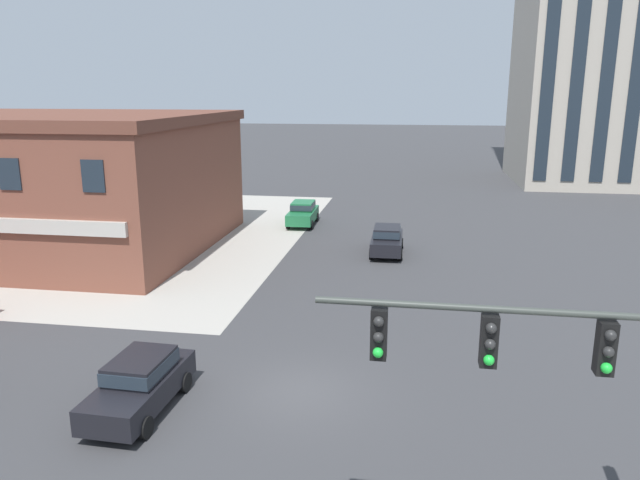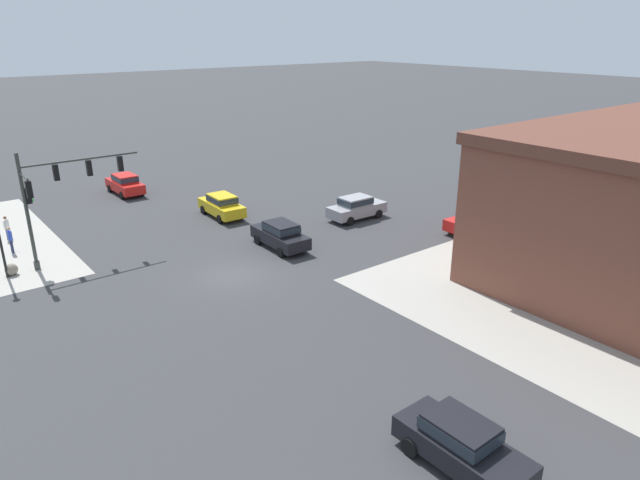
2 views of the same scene
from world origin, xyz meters
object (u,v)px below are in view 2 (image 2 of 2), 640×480
at_px(traffic_signal_main, 53,192).
at_px(car_main_northbound_near, 125,183).
at_px(car_main_southbound_far, 462,443).
at_px(car_main_mid, 280,234).
at_px(car_main_southbound_near, 222,205).
at_px(car_parked_curb, 356,207).
at_px(car_cross_eastbound, 475,219).
at_px(car_cross_far, 570,189).
at_px(pedestrian_with_bag, 10,238).
at_px(pedestrian_at_curb, 7,226).
at_px(bollard_sphere_curb_a, 11,270).

bearing_deg(traffic_signal_main, car_main_northbound_near, -123.53).
bearing_deg(car_main_northbound_near, car_main_southbound_far, 84.98).
distance_m(traffic_signal_main, car_main_northbound_near, 15.49).
bearing_deg(car_main_mid, car_main_southbound_near, -91.55).
distance_m(car_parked_curb, car_main_mid, 7.71).
relative_size(car_main_southbound_far, car_cross_eastbound, 0.99).
xyz_separation_m(car_main_northbound_near, car_cross_far, (-27.29, 23.86, 0.00)).
xyz_separation_m(car_parked_curb, car_cross_far, (-16.59, 7.01, 0.00)).
bearing_deg(car_cross_eastbound, car_main_northbound_near, -57.47).
xyz_separation_m(pedestrian_with_bag, car_main_southbound_near, (-13.69, 1.66, -0.05)).
bearing_deg(car_main_southbound_near, pedestrian_at_curb, -18.20).
bearing_deg(traffic_signal_main, car_cross_eastbound, 154.42).
bearing_deg(car_cross_eastbound, car_main_mid, -24.90).
bearing_deg(car_main_mid, car_main_southbound_far, 71.60).
xyz_separation_m(traffic_signal_main, pedestrian_at_curb, (1.71, -6.60, -3.50)).
distance_m(car_parked_curb, car_cross_far, 18.01).
distance_m(traffic_signal_main, car_main_mid, 13.24).
bearing_deg(bollard_sphere_curb_a, car_cross_eastbound, 156.53).
relative_size(car_cross_eastbound, car_main_mid, 1.00).
distance_m(car_main_southbound_far, car_parked_curb, 24.93).
height_order(car_main_southbound_near, car_main_mid, same).
xyz_separation_m(car_main_southbound_far, car_parked_curb, (-13.99, -20.63, 0.00)).
height_order(pedestrian_with_bag, car_cross_far, pedestrian_with_bag).
bearing_deg(car_cross_eastbound, bollard_sphere_curb_a, -23.47).
xyz_separation_m(pedestrian_at_curb, car_cross_eastbound, (-25.27, 17.88, 0.00)).
height_order(traffic_signal_main, car_cross_far, traffic_signal_main).
bearing_deg(pedestrian_at_curb, car_main_southbound_near, 161.80).
bearing_deg(car_parked_curb, car_main_southbound_near, -41.31).
bearing_deg(pedestrian_with_bag, car_parked_curb, 158.87).
bearing_deg(car_main_southbound_near, car_parked_curb, 138.69).
height_order(car_main_northbound_near, car_main_mid, same).
height_order(car_cross_eastbound, car_cross_far, same).
height_order(car_cross_eastbound, car_main_mid, same).
bearing_deg(car_cross_far, pedestrian_at_curb, -25.60).
relative_size(car_main_southbound_far, car_main_mid, 0.99).
distance_m(pedestrian_at_curb, car_main_southbound_near, 14.08).
height_order(car_main_southbound_far, car_parked_curb, same).
distance_m(bollard_sphere_curb_a, car_main_mid, 15.40).
xyz_separation_m(pedestrian_at_curb, car_cross_far, (-37.33, 17.89, 0.00)).
height_order(car_main_southbound_far, car_cross_eastbound, same).
xyz_separation_m(car_main_southbound_far, car_cross_far, (-30.58, -13.62, 0.00)).
xyz_separation_m(pedestrian_with_bag, car_parked_curb, (-21.06, 8.14, -0.05)).
xyz_separation_m(pedestrian_at_curb, pedestrian_with_bag, (0.31, 2.74, 0.05)).
height_order(car_main_northbound_near, car_main_southbound_far, same).
height_order(car_main_northbound_near, car_main_southbound_near, same).
height_order(bollard_sphere_curb_a, pedestrian_at_curb, pedestrian_at_curb).
distance_m(pedestrian_at_curb, car_cross_eastbound, 30.95).
distance_m(car_main_southbound_near, car_cross_eastbound, 17.98).
relative_size(pedestrian_at_curb, car_main_southbound_far, 0.36).
bearing_deg(bollard_sphere_curb_a, car_main_southbound_far, 107.38).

